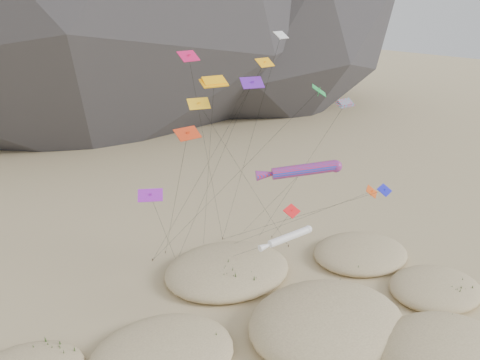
% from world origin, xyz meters
% --- Properties ---
extents(dunes, '(51.11, 39.87, 4.36)m').
position_xyz_m(dunes, '(-0.28, 3.62, 0.74)').
color(dunes, '#CCB789').
rests_on(dunes, ground).
extents(dune_grass, '(42.40, 28.37, 1.58)m').
position_xyz_m(dune_grass, '(-0.55, 4.34, 0.85)').
color(dune_grass, black).
rests_on(dune_grass, ground).
extents(kite_stakes, '(21.19, 6.08, 0.30)m').
position_xyz_m(kite_stakes, '(2.09, 23.30, 0.15)').
color(kite_stakes, '#3F2D1E').
rests_on(kite_stakes, ground).
extents(rainbow_tube_kite, '(8.59, 15.59, 14.48)m').
position_xyz_m(rainbow_tube_kite, '(5.19, 12.04, 13.48)').
color(rainbow_tube_kite, '#FF1A21').
rests_on(rainbow_tube_kite, ground).
extents(white_tube_kite, '(6.02, 13.81, 9.60)m').
position_xyz_m(white_tube_kite, '(0.53, 7.37, 9.00)').
color(white_tube_kite, white).
rests_on(white_tube_kite, ground).
extents(orange_parafoil, '(3.46, 9.04, 22.84)m').
position_xyz_m(orange_parafoil, '(-1.97, 17.44, 22.11)').
color(orange_parafoil, '#FFA80D').
rests_on(orange_parafoil, ground).
extents(multi_parafoil, '(2.18, 15.49, 21.05)m').
position_xyz_m(multi_parafoil, '(7.83, 9.37, 20.30)').
color(multi_parafoil, red).
rests_on(multi_parafoil, ground).
extents(delta_kites, '(25.87, 21.07, 26.96)m').
position_xyz_m(delta_kites, '(0.48, 11.75, 18.23)').
color(delta_kites, '#5A1DAB').
rests_on(delta_kites, ground).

